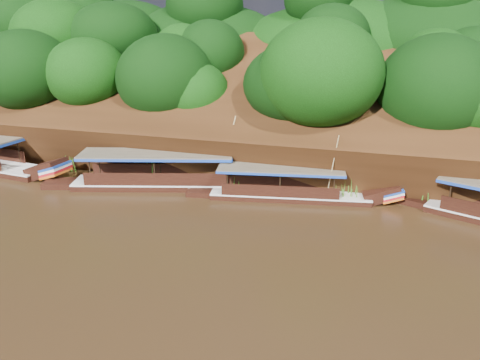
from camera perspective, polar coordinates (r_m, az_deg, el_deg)
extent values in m
plane|color=black|center=(23.96, 6.55, -9.90)|extent=(160.00, 160.00, 0.00)
cube|color=black|center=(37.70, 11.08, 6.54)|extent=(120.00, 16.12, 13.64)
cube|color=black|center=(48.21, 12.04, 4.99)|extent=(120.00, 24.00, 12.00)
ellipsoid|color=#0F3508|center=(54.16, -22.37, 15.22)|extent=(20.00, 10.00, 8.00)
ellipsoid|color=#0F3508|center=(37.74, 1.78, 6.91)|extent=(18.00, 8.00, 6.40)
ellipsoid|color=#0F3508|center=(43.85, 12.56, 15.76)|extent=(24.00, 11.00, 8.40)
cube|color=black|center=(31.77, 6.09, -2.25)|extent=(10.80, 3.66, 0.80)
cube|color=silver|center=(31.63, 6.12, -1.61)|extent=(10.80, 3.72, 0.09)
cube|color=black|center=(32.08, 16.86, -1.62)|extent=(2.72, 1.85, 1.50)
cube|color=#173A99|center=(32.11, 18.07, -1.22)|extent=(1.54, 1.71, 0.54)
cube|color=red|center=(32.21, 18.01, -1.72)|extent=(1.54, 1.71, 0.54)
cube|color=brown|center=(31.06, 5.01, 1.45)|extent=(8.57, 3.57, 0.11)
cube|color=#173A99|center=(31.10, 5.00, 1.27)|extent=(8.57, 3.57, 0.16)
cylinder|color=tan|center=(30.51, 11.23, 1.66)|extent=(0.62, 0.68, 4.26)
cube|color=black|center=(34.05, -8.49, -0.85)|extent=(13.83, 5.82, 0.93)
cube|color=silver|center=(33.90, -8.53, -0.14)|extent=(13.84, 5.89, 0.10)
cube|color=black|center=(33.40, 4.60, 0.23)|extent=(3.56, 2.50, 1.84)
cube|color=#173A99|center=(33.37, 6.09, 0.72)|extent=(2.09, 2.16, 0.69)
cube|color=red|center=(33.48, 6.06, 0.15)|extent=(2.09, 2.16, 0.69)
cube|color=brown|center=(33.43, -10.16, 3.19)|extent=(11.05, 5.37, 0.12)
cube|color=#173A99|center=(33.46, -10.14, 2.98)|extent=(11.05, 5.37, 0.19)
cylinder|color=tan|center=(32.53, -1.55, 3.70)|extent=(0.97, 1.19, 4.61)
cube|color=black|center=(37.90, -22.43, 1.20)|extent=(3.24, 2.13, 1.85)
cube|color=#173A99|center=(37.26, -21.61, 1.55)|extent=(1.77, 2.06, 0.67)
cube|color=red|center=(37.37, -21.53, 1.00)|extent=(1.77, 2.06, 0.67)
cone|color=#396C1B|center=(39.17, -19.36, 2.34)|extent=(1.50, 1.50, 1.80)
cone|color=#396C1B|center=(35.42, -10.69, 1.30)|extent=(1.50, 1.50, 1.72)
cone|color=#396C1B|center=(32.96, -0.88, -0.06)|extent=(1.50, 1.50, 1.36)
cone|color=#396C1B|center=(31.78, 12.88, -1.17)|extent=(1.50, 1.50, 1.53)
cone|color=#396C1B|center=(32.53, 21.52, -0.88)|extent=(1.50, 1.50, 2.28)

